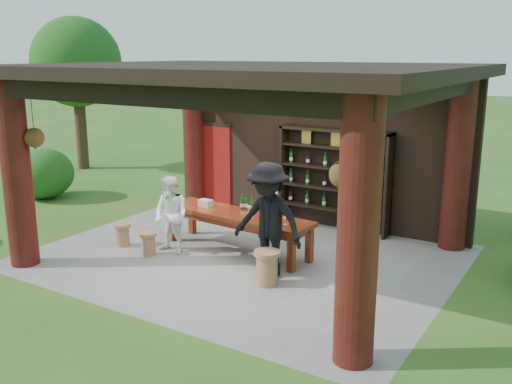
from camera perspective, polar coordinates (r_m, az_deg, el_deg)
The scene contains 15 objects.
ground at distance 10.70m, azimuth -1.14°, elevation -6.43°, with size 90.00×90.00×0.00m, color #2D5119.
pavilion at distance 10.53m, azimuth 0.02°, elevation 5.23°, with size 7.50×6.00×3.60m.
wine_shelf at distance 12.17m, azimuth 7.76°, elevation 1.27°, with size 2.46×0.37×2.16m.
tasting_table at distance 10.80m, azimuth -1.93°, elevation -2.73°, with size 3.15×1.04×0.75m.
stool_near_left at distance 10.87m, azimuth -10.74°, elevation -5.05°, with size 0.33×0.33×0.44m.
stool_near_right at distance 9.35m, azimuth 1.11°, elevation -7.49°, with size 0.44×0.44×0.57m.
stool_far_left at distance 11.50m, azimuth -13.23°, elevation -4.11°, with size 0.34×0.34×0.45m.
host at distance 11.23m, azimuth 1.59°, elevation -1.55°, with size 0.53×0.35×1.45m, color silver.
guest_woman at distance 10.77m, azimuth -8.50°, elevation -2.31°, with size 0.72×0.56×1.48m, color white.
guest_man at distance 9.46m, azimuth 1.23°, elevation -2.88°, with size 1.27×0.73×1.97m, color black.
table_bottles at distance 10.93m, azimuth -0.95°, elevation -1.01°, with size 0.33×0.15×0.31m.
table_glasses at distance 10.36m, azimuth 0.68°, elevation -2.31°, with size 1.02×0.36×0.15m.
napkin_basket at distance 11.22m, azimuth -5.06°, elevation -1.12°, with size 0.26×0.18×0.14m, color #BF6672.
shrubs at distance 10.84m, azimuth 9.27°, elevation -3.31°, with size 22.85×8.71×1.36m.
trees at distance 10.06m, azimuth 20.57°, elevation 11.04°, with size 21.56×9.88×4.80m.
Camera 1 is at (5.49, -8.41, 3.70)m, focal length 40.00 mm.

